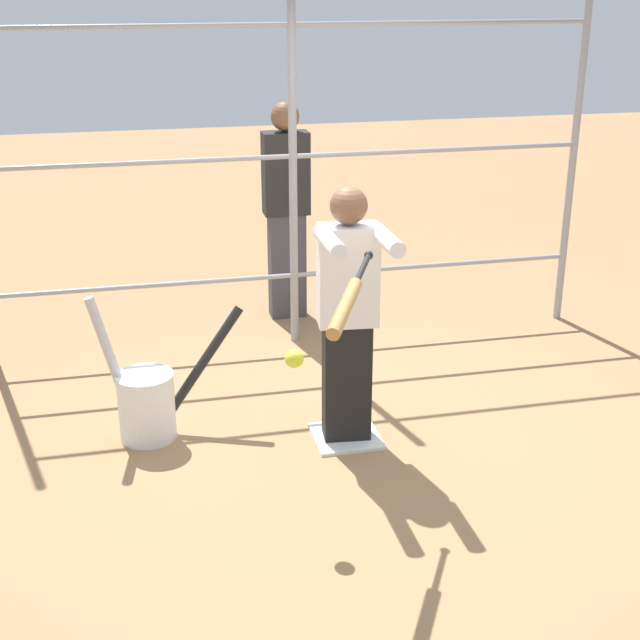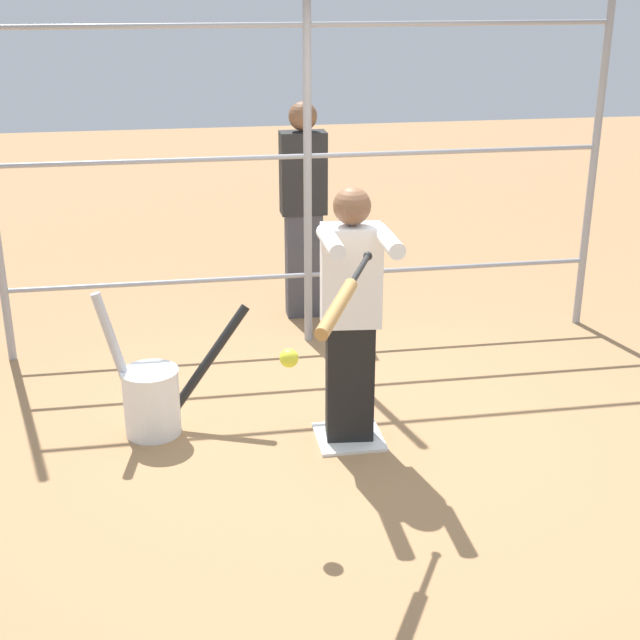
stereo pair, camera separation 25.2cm
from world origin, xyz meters
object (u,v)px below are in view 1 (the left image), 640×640
(batter, at_px, (348,310))
(baseball_bat_swinging, at_px, (348,301))
(bystander_behind_fence, at_px, (286,208))
(bat_bucket, at_px, (148,401))
(softball_in_flight, at_px, (294,359))

(batter, xyz_separation_m, baseball_bat_swinging, (0.23, 0.87, 0.39))
(batter, height_order, bystander_behind_fence, bystander_behind_fence)
(baseball_bat_swinging, relative_size, bat_bucket, 0.85)
(softball_in_flight, bearing_deg, batter, -123.52)
(batter, distance_m, bat_bucket, 1.35)
(batter, height_order, baseball_bat_swinging, batter)
(bat_bucket, bearing_deg, batter, 165.52)
(softball_in_flight, relative_size, bat_bucket, 0.10)
(baseball_bat_swinging, relative_size, softball_in_flight, 8.42)
(bystander_behind_fence, bearing_deg, bat_bucket, 56.83)
(baseball_bat_swinging, xyz_separation_m, bystander_behind_fence, (-0.28, -3.04, -0.32))
(softball_in_flight, bearing_deg, bat_bucket, -54.18)
(batter, bearing_deg, baseball_bat_swinging, 75.20)
(softball_in_flight, xyz_separation_m, bat_bucket, (0.71, -0.99, -0.64))
(softball_in_flight, bearing_deg, baseball_bat_swinging, 140.66)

